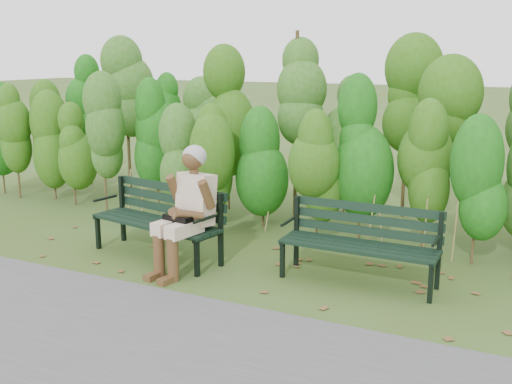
% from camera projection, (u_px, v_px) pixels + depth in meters
% --- Properties ---
extents(ground, '(80.00, 80.00, 0.00)m').
position_uv_depth(ground, '(242.00, 266.00, 6.47)').
color(ground, '#394F18').
extents(footpath, '(60.00, 2.50, 0.01)m').
position_uv_depth(footpath, '(111.00, 355.00, 4.54)').
color(footpath, '#474749').
rests_on(footpath, ground).
extents(hedge_band, '(11.04, 1.67, 2.42)m').
position_uv_depth(hedge_band, '(306.00, 131.00, 7.83)').
color(hedge_band, '#47381E').
rests_on(hedge_band, ground).
extents(leaf_litter, '(5.65, 2.26, 0.01)m').
position_uv_depth(leaf_litter, '(223.00, 269.00, 6.36)').
color(leaf_litter, brown).
rests_on(leaf_litter, ground).
extents(bench_left, '(1.68, 0.81, 0.81)m').
position_uv_depth(bench_left, '(161.00, 215.00, 6.73)').
color(bench_left, black).
rests_on(bench_left, ground).
extents(bench_right, '(1.55, 0.52, 0.78)m').
position_uv_depth(bench_right, '(361.00, 237.00, 5.96)').
color(bench_right, black).
rests_on(bench_right, ground).
extents(seated_woman, '(0.58, 0.85, 1.32)m').
position_uv_depth(seated_woman, '(187.00, 203.00, 6.21)').
color(seated_woman, beige).
rests_on(seated_woman, ground).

